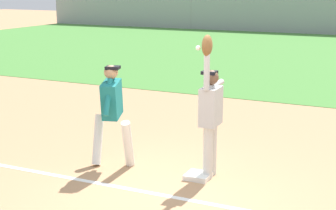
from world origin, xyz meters
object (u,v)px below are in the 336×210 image
at_px(first_base, 198,176).
at_px(parked_car_green, 292,17).
at_px(runner, 112,108).
at_px(fielder, 210,108).
at_px(baseball, 198,48).
at_px(parked_car_black, 212,15).

xyz_separation_m(first_base, parked_car_green, (-5.32, 29.38, 0.63)).
bearing_deg(runner, fielder, -8.82).
xyz_separation_m(baseball, parked_car_black, (-11.25, 29.62, -1.41)).
relative_size(first_base, fielder, 0.17).
relative_size(runner, baseball, 23.24).
bearing_deg(first_base, parked_car_black, 110.84).
distance_m(fielder, parked_car_black, 31.48).
bearing_deg(first_base, runner, -177.22).
relative_size(runner, parked_car_green, 0.38).
xyz_separation_m(runner, parked_car_black, (-9.71, 29.58, -0.32)).
bearing_deg(parked_car_black, runner, -69.90).
distance_m(baseball, parked_car_black, 31.72).
distance_m(fielder, baseball, 1.01).
xyz_separation_m(first_base, baseball, (0.02, -0.11, 2.05)).
bearing_deg(fielder, runner, 5.51).
distance_m(parked_car_black, parked_car_green, 5.91).
bearing_deg(parked_car_green, parked_car_black, -174.85).
height_order(runner, parked_car_green, runner).
xyz_separation_m(parked_car_black, parked_car_green, (5.91, -0.13, 0.00)).
bearing_deg(first_base, baseball, -80.99).
bearing_deg(baseball, fielder, 68.43).
bearing_deg(parked_car_green, baseball, -73.34).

